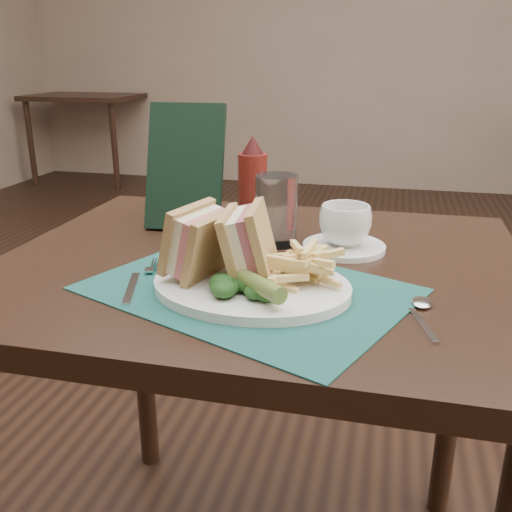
{
  "coord_description": "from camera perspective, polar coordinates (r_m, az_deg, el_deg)",
  "views": [
    {
      "loc": [
        0.21,
        -1.41,
        1.09
      ],
      "look_at": [
        0.02,
        -0.61,
        0.8
      ],
      "focal_mm": 40.0,
      "sensor_mm": 36.0,
      "label": 1
    }
  ],
  "objects": [
    {
      "name": "floor",
      "position": [
        1.79,
        4.16,
        -17.81
      ],
      "size": [
        7.0,
        7.0,
        0.0
      ],
      "primitive_type": "plane",
      "color": "black",
      "rests_on": "ground"
    },
    {
      "name": "wall_back",
      "position": [
        5.03,
        10.91,
        6.81
      ],
      "size": [
        6.0,
        0.0,
        6.0
      ],
      "primitive_type": "plane",
      "rotation": [
        1.57,
        0.0,
        0.0
      ],
      "color": "gray",
      "rests_on": "ground"
    },
    {
      "name": "table_main",
      "position": [
        1.17,
        0.32,
        -17.78
      ],
      "size": [
        0.9,
        0.75,
        0.75
      ],
      "primitive_type": null,
      "color": "black",
      "rests_on": "ground"
    },
    {
      "name": "table_bg_left",
      "position": [
        5.38,
        -16.22,
        11.27
      ],
      "size": [
        0.9,
        0.75,
        0.75
      ],
      "primitive_type": null,
      "color": "black",
      "rests_on": "ground"
    },
    {
      "name": "placemat",
      "position": [
        0.86,
        -0.82,
        -3.33
      ],
      "size": [
        0.55,
        0.48,
        0.0
      ],
      "primitive_type": "cube",
      "rotation": [
        0.0,
        0.0,
        -0.39
      ],
      "color": "#174B44",
      "rests_on": "table_main"
    },
    {
      "name": "plate",
      "position": [
        0.85,
        -0.47,
        -3.03
      ],
      "size": [
        0.32,
        0.27,
        0.01
      ],
      "primitive_type": null,
      "rotation": [
        0.0,
        0.0,
        -0.1
      ],
      "color": "white",
      "rests_on": "placemat"
    },
    {
      "name": "sandwich_half_a",
      "position": [
        0.87,
        -6.91,
        1.68
      ],
      "size": [
        0.11,
        0.13,
        0.11
      ],
      "primitive_type": null,
      "rotation": [
        0.0,
        0.24,
        -0.28
      ],
      "color": "tan",
      "rests_on": "plate"
    },
    {
      "name": "sandwich_half_b",
      "position": [
        0.85,
        -2.15,
        1.45
      ],
      "size": [
        0.09,
        0.12,
        0.11
      ],
      "primitive_type": null,
      "rotation": [
        0.0,
        -0.24,
        0.1
      ],
      "color": "tan",
      "rests_on": "plate"
    },
    {
      "name": "kale_garnish",
      "position": [
        0.8,
        -1.07,
        -3.17
      ],
      "size": [
        0.11,
        0.08,
        0.03
      ],
      "primitive_type": null,
      "color": "#173C16",
      "rests_on": "plate"
    },
    {
      "name": "pickle_spear",
      "position": [
        0.79,
        -0.08,
        -2.72
      ],
      "size": [
        0.1,
        0.1,
        0.03
      ],
      "primitive_type": "cylinder",
      "rotation": [
        1.54,
        0.0,
        0.81
      ],
      "color": "#516827",
      "rests_on": "plate"
    },
    {
      "name": "fries_pile",
      "position": [
        0.84,
        4.5,
        -0.62
      ],
      "size": [
        0.18,
        0.2,
        0.06
      ],
      "primitive_type": null,
      "color": "#EFCE77",
      "rests_on": "plate"
    },
    {
      "name": "fork",
      "position": [
        0.9,
        -11.57,
        -2.2
      ],
      "size": [
        0.08,
        0.17,
        0.01
      ],
      "primitive_type": null,
      "rotation": [
        0.0,
        0.0,
        0.31
      ],
      "color": "silver",
      "rests_on": "placemat"
    },
    {
      "name": "spoon",
      "position": [
        0.81,
        16.34,
        -5.67
      ],
      "size": [
        0.08,
        0.15,
        0.01
      ],
      "primitive_type": null,
      "rotation": [
        0.0,
        0.0,
        0.3
      ],
      "color": "silver",
      "rests_on": "table_main"
    },
    {
      "name": "saucer",
      "position": [
        1.05,
        8.77,
        0.9
      ],
      "size": [
        0.16,
        0.16,
        0.01
      ],
      "primitive_type": "cylinder",
      "rotation": [
        0.0,
        0.0,
        0.05
      ],
      "color": "white",
      "rests_on": "table_main"
    },
    {
      "name": "coffee_cup",
      "position": [
        1.04,
        8.89,
        3.09
      ],
      "size": [
        0.13,
        0.13,
        0.07
      ],
      "primitive_type": "imported",
      "rotation": [
        0.0,
        0.0,
        0.82
      ],
      "color": "white",
      "rests_on": "saucer"
    },
    {
      "name": "drinking_glass",
      "position": [
        1.06,
        2.05,
        4.62
      ],
      "size": [
        0.09,
        0.09,
        0.13
      ],
      "primitive_type": "cylinder",
      "rotation": [
        0.0,
        0.0,
        -0.24
      ],
      "color": "silver",
      "rests_on": "table_main"
    },
    {
      "name": "ketchup_bottle",
      "position": [
        1.16,
        -0.33,
        7.4
      ],
      "size": [
        0.08,
        0.08,
        0.19
      ],
      "primitive_type": null,
      "rotation": [
        0.0,
        0.0,
        -0.42
      ],
      "color": "maroon",
      "rests_on": "table_main"
    },
    {
      "name": "check_presenter",
      "position": [
        1.16,
        -7.1,
        8.81
      ],
      "size": [
        0.16,
        0.1,
        0.25
      ],
      "primitive_type": "cube",
      "rotation": [
        -0.31,
        0.0,
        0.06
      ],
      "color": "black",
      "rests_on": "table_main"
    }
  ]
}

